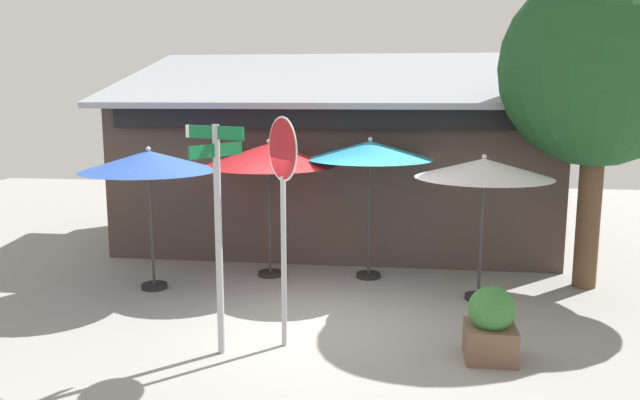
% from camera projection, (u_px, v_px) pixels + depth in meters
% --- Properties ---
extents(ground_plane, '(28.00, 28.00, 0.10)m').
position_uv_depth(ground_plane, '(313.00, 322.00, 9.53)').
color(ground_plane, gray).
extents(cafe_building, '(9.42, 5.00, 4.30)m').
position_uv_depth(cafe_building, '(338.00, 166.00, 14.31)').
color(cafe_building, '#473833').
rests_on(cafe_building, ground).
extents(street_sign_post, '(0.87, 0.82, 2.96)m').
position_uv_depth(street_sign_post, '(218.00, 215.00, 8.00)').
color(street_sign_post, '#A8AAB2').
rests_on(street_sign_post, ground).
extents(stop_sign, '(0.50, 0.68, 3.05)m').
position_uv_depth(stop_sign, '(283.00, 186.00, 8.18)').
color(stop_sign, '#A8AAB2').
rests_on(stop_sign, ground).
extents(patio_umbrella_royal_blue_left, '(2.29, 2.29, 2.45)m').
position_uv_depth(patio_umbrella_royal_blue_left, '(149.00, 162.00, 10.64)').
color(patio_umbrella_royal_blue_left, black).
rests_on(patio_umbrella_royal_blue_left, ground).
extents(patio_umbrella_crimson_center, '(2.41, 2.41, 2.52)m').
position_uv_depth(patio_umbrella_crimson_center, '(269.00, 155.00, 11.39)').
color(patio_umbrella_crimson_center, black).
rests_on(patio_umbrella_crimson_center, ground).
extents(patio_umbrella_teal_right, '(2.25, 2.25, 2.56)m').
position_uv_depth(patio_umbrella_teal_right, '(370.00, 151.00, 11.27)').
color(patio_umbrella_teal_right, black).
rests_on(patio_umbrella_teal_right, ground).
extents(patio_umbrella_ivory_far_right, '(2.18, 2.18, 2.38)m').
position_uv_depth(patio_umbrella_ivory_far_right, '(484.00, 170.00, 10.06)').
color(patio_umbrella_ivory_far_right, black).
rests_on(patio_umbrella_ivory_far_right, ground).
extents(shade_tree, '(3.51, 3.27, 5.38)m').
position_uv_depth(shade_tree, '(610.00, 72.00, 10.41)').
color(shade_tree, brown).
rests_on(shade_tree, ground).
extents(sidewalk_planter, '(0.63, 0.63, 0.95)m').
position_uv_depth(sidewalk_planter, '(491.00, 325.00, 8.03)').
color(sidewalk_planter, brown).
rests_on(sidewalk_planter, ground).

